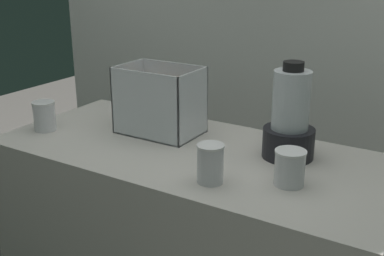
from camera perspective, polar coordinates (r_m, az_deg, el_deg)
back_wall_unit at (r=2.28m, az=10.27°, el=12.32°), size 2.60×0.24×2.50m
carrot_display_bin at (r=1.85m, az=-3.75°, el=1.77°), size 0.30×0.20×0.25m
blender_pitcher at (r=1.63m, az=11.35°, el=0.81°), size 0.17×0.17×0.32m
juice_cup_carrot_far_left at (r=1.96m, az=-16.83°, el=1.13°), size 0.09×0.09×0.11m
juice_cup_beet_left at (r=1.44m, az=2.15°, el=-4.33°), size 0.08×0.08×0.12m
juice_cup_mango_middle at (r=1.45m, az=11.33°, el=-4.72°), size 0.09×0.09×0.11m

